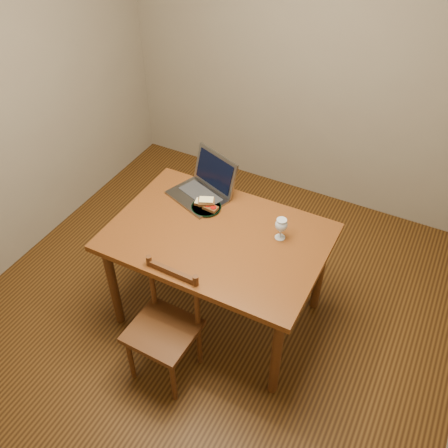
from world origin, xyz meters
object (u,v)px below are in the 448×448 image
at_px(table, 218,245).
at_px(laptop, 205,185).
at_px(plate, 206,208).
at_px(chair, 164,323).
at_px(milk_glass, 281,229).

height_order(table, laptop, laptop).
height_order(plate, laptop, laptop).
relative_size(table, plate, 6.75).
height_order(table, plate, plate).
bearing_deg(plate, laptop, 120.36).
bearing_deg(chair, table, 83.45).
xyz_separation_m(plate, milk_glass, (0.52, -0.03, 0.06)).
bearing_deg(laptop, milk_glass, 4.48).
relative_size(plate, laptop, 0.43).
distance_m(milk_glass, laptop, 0.63).
height_order(chair, milk_glass, milk_glass).
bearing_deg(chair, milk_glass, 59.71).
relative_size(table, milk_glass, 8.97).
bearing_deg(laptop, table, -30.53).
xyz_separation_m(table, chair, (-0.08, -0.52, -0.21)).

